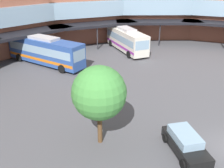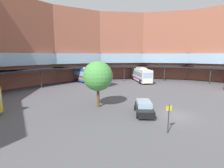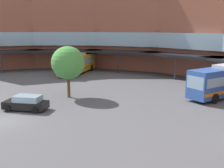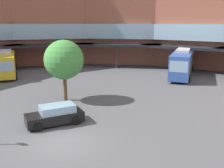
{
  "view_description": "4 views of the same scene",
  "coord_description": "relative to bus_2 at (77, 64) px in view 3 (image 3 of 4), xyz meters",
  "views": [
    {
      "loc": [
        -16.85,
        -4.18,
        11.99
      ],
      "look_at": [
        -0.71,
        11.54,
        1.83
      ],
      "focal_mm": 40.44,
      "sensor_mm": 36.0,
      "label": 1
    },
    {
      "loc": [
        -15.67,
        -12.45,
        6.83
      ],
      "look_at": [
        -1.05,
        12.57,
        1.95
      ],
      "focal_mm": 27.28,
      "sensor_mm": 36.0,
      "label": 2
    },
    {
      "loc": [
        25.04,
        0.22,
        8.3
      ],
      "look_at": [
        -0.61,
        10.84,
        2.44
      ],
      "focal_mm": 43.34,
      "sensor_mm": 36.0,
      "label": 3
    },
    {
      "loc": [
        10.92,
        -12.04,
        7.99
      ],
      "look_at": [
        -2.75,
        11.1,
        1.37
      ],
      "focal_mm": 41.8,
      "sensor_mm": 36.0,
      "label": 4
    }
  ],
  "objects": [
    {
      "name": "ground_plane",
      "position": [
        22.13,
        -12.97,
        -1.85
      ],
      "size": [
        119.32,
        119.32,
        0.0
      ],
      "primitive_type": "plane",
      "color": "#515156"
    },
    {
      "name": "station_building",
      "position": [
        22.13,
        6.54,
        7.12
      ],
      "size": [
        75.52,
        44.71,
        18.85
      ],
      "color": "#93543F",
      "rests_on": "ground"
    },
    {
      "name": "plaza_tree",
      "position": [
        15.98,
        -5.46,
        2.31
      ],
      "size": [
        3.92,
        3.92,
        6.13
      ],
      "color": "brown",
      "rests_on": "ground"
    },
    {
      "name": "parked_car",
      "position": [
        19.42,
        -10.69,
        -1.11
      ],
      "size": [
        3.91,
        4.67,
        1.53
      ],
      "rotation": [
        0.0,
        0.0,
        4.14
      ],
      "color": "black",
      "rests_on": "ground"
    },
    {
      "name": "bus_2",
      "position": [
        0.0,
        0.0,
        0.0
      ],
      "size": [
        10.23,
        9.03,
        3.65
      ],
      "rotation": [
        0.0,
        0.0,
        5.59
      ],
      "color": "gold",
      "rests_on": "ground"
    }
  ]
}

